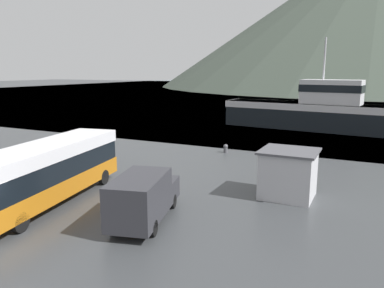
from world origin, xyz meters
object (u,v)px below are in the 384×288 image
object	(u,v)px
delivery_van	(144,196)
small_boat	(332,118)
tour_bus	(48,169)
dock_kiosk	(288,173)
fishing_boat	(315,110)
storage_bin	(56,162)

from	to	relation	value
delivery_van	small_boat	size ratio (longest dim) A/B	0.99
tour_bus	dock_kiosk	xyz separation A→B (m)	(11.12, 6.35, -0.45)
delivery_van	fishing_boat	world-z (taller)	fishing_boat
storage_bin	dock_kiosk	xyz separation A→B (m)	(15.68, 1.49, 0.76)
tour_bus	small_boat	size ratio (longest dim) A/B	1.83
delivery_van	dock_kiosk	size ratio (longest dim) A/B	1.91
storage_bin	delivery_van	bearing A→B (deg)	-25.04
tour_bus	dock_kiosk	size ratio (longest dim) A/B	3.52
fishing_boat	small_boat	distance (m)	9.01
fishing_boat	delivery_van	bearing A→B (deg)	-178.85
fishing_boat	small_boat	bearing A→B (deg)	-0.92
fishing_boat	dock_kiosk	bearing A→B (deg)	-168.44
tour_bus	storage_bin	world-z (taller)	tour_bus
tour_bus	dock_kiosk	world-z (taller)	tour_bus
storage_bin	small_boat	bearing A→B (deg)	67.71
tour_bus	small_boat	distance (m)	41.62
tour_bus	small_boat	bearing A→B (deg)	66.05
tour_bus	storage_bin	bearing A→B (deg)	123.15
storage_bin	fishing_boat	bearing A→B (deg)	63.37
dock_kiosk	small_boat	xyz separation A→B (m)	(-1.12, 34.03, -0.96)
delivery_van	storage_bin	xyz separation A→B (m)	(-10.48, 4.90, -0.64)
tour_bus	delivery_van	size ratio (longest dim) A/B	1.84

